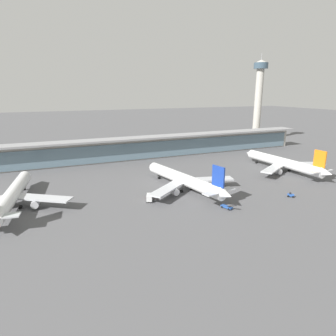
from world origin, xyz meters
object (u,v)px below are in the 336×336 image
(service_truck_near_nose_olive, at_px, (324,170))
(control_tower, at_px, (259,95))
(service_truck_mid_apron_blue, at_px, (291,195))
(airliner_centre_stand, at_px, (185,180))
(service_truck_by_tail_red, at_px, (150,197))
(airliner_left_stand, at_px, (12,196))
(airliner_right_stand, at_px, (284,163))
(service_truck_under_wing_blue, at_px, (227,207))

(service_truck_near_nose_olive, xyz_separation_m, control_tower, (29.54, 96.18, 40.51))
(service_truck_near_nose_olive, xyz_separation_m, service_truck_mid_apron_blue, (-50.30, -24.59, 0.07))
(airliner_centre_stand, bearing_deg, service_truck_mid_apron_blue, -34.31)
(service_truck_by_tail_red, distance_m, control_tower, 175.66)
(airliner_left_stand, bearing_deg, control_tower, 24.27)
(control_tower, bearing_deg, airliner_right_stand, -120.54)
(airliner_left_stand, distance_m, airliner_right_stand, 139.49)
(service_truck_mid_apron_blue, bearing_deg, airliner_left_stand, 162.74)
(airliner_left_stand, xyz_separation_m, airliner_centre_stand, (72.38, -8.02, 0.00))
(service_truck_under_wing_blue, bearing_deg, airliner_left_stand, 156.06)
(service_truck_under_wing_blue, bearing_deg, service_truck_near_nose_olive, 16.41)
(service_truck_under_wing_blue, distance_m, control_tower, 170.42)
(service_truck_by_tail_red, xyz_separation_m, control_tower, (138.50, 100.52, 39.63))
(service_truck_by_tail_red, bearing_deg, service_truck_mid_apron_blue, -19.05)
(control_tower, bearing_deg, airliner_centre_stand, -141.59)
(airliner_left_stand, relative_size, airliner_right_stand, 1.00)
(service_truck_mid_apron_blue, relative_size, control_tower, 0.04)
(airliner_centre_stand, xyz_separation_m, service_truck_near_nose_olive, (89.25, -1.99, -4.34))
(airliner_right_stand, bearing_deg, service_truck_mid_apron_blue, -130.33)
(airliner_centre_stand, relative_size, service_truck_mid_apron_blue, 18.66)
(airliner_centre_stand, bearing_deg, airliner_left_stand, 173.68)
(airliner_left_stand, bearing_deg, service_truck_under_wing_blue, -23.94)
(airliner_right_stand, bearing_deg, service_truck_near_nose_olive, -21.17)
(service_truck_mid_apron_blue, distance_m, service_truck_by_tail_red, 62.05)
(airliner_left_stand, xyz_separation_m, service_truck_under_wing_blue, (78.01, -34.63, -4.34))
(airliner_left_stand, relative_size, control_tower, 0.81)
(airliner_left_stand, xyz_separation_m, airliner_right_stand, (139.48, -1.43, 0.00))
(airliner_right_stand, relative_size, service_truck_mid_apron_blue, 18.78)
(airliner_left_stand, distance_m, service_truck_under_wing_blue, 85.46)
(service_truck_near_nose_olive, bearing_deg, airliner_right_stand, 158.83)
(airliner_centre_stand, bearing_deg, airliner_right_stand, 5.61)
(airliner_left_stand, height_order, service_truck_under_wing_blue, airliner_left_stand)
(airliner_right_stand, relative_size, service_truck_near_nose_olive, 8.88)
(service_truck_by_tail_red, height_order, control_tower, control_tower)
(service_truck_near_nose_olive, relative_size, service_truck_under_wing_blue, 1.01)
(airliner_right_stand, bearing_deg, service_truck_under_wing_blue, -151.62)
(airliner_centre_stand, height_order, service_truck_under_wing_blue, airliner_centre_stand)
(airliner_centre_stand, xyz_separation_m, service_truck_mid_apron_blue, (38.94, -26.57, -4.28))
(airliner_right_stand, xyz_separation_m, service_truck_near_nose_olive, (22.15, -8.58, -4.34))
(airliner_left_stand, relative_size, service_truck_under_wing_blue, 8.94)
(service_truck_under_wing_blue, bearing_deg, control_tower, 46.87)
(airliner_right_stand, distance_m, service_truck_by_tail_red, 87.83)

